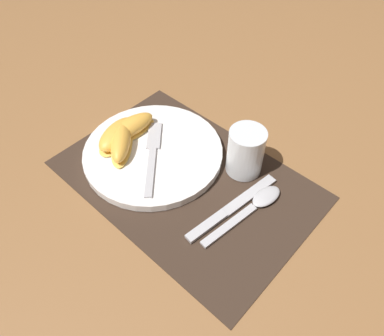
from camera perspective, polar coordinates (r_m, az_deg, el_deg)
ground_plane at (r=0.71m, az=-0.92°, el=-1.84°), size 3.00×3.00×0.00m
placemat at (r=0.71m, az=-0.92°, el=-1.73°), size 0.47×0.32×0.00m
plate at (r=0.74m, az=-6.02°, el=2.30°), size 0.27×0.27×0.02m
juice_glass at (r=0.70m, az=8.12°, el=2.19°), size 0.07×0.07×0.09m
knife at (r=0.66m, az=5.91°, el=-6.15°), size 0.04×0.21×0.01m
spoon at (r=0.67m, az=9.83°, el=-5.39°), size 0.05×0.18×0.01m
fork at (r=0.73m, az=-6.03°, el=2.50°), size 0.14×0.16×0.00m
citrus_wedge_0 at (r=0.77m, az=-9.51°, el=6.01°), size 0.06×0.12×0.03m
citrus_wedge_1 at (r=0.76m, az=-11.25°, el=4.94°), size 0.08×0.12×0.04m
citrus_wedge_2 at (r=0.74m, az=-10.75°, el=3.91°), size 0.11×0.11×0.04m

